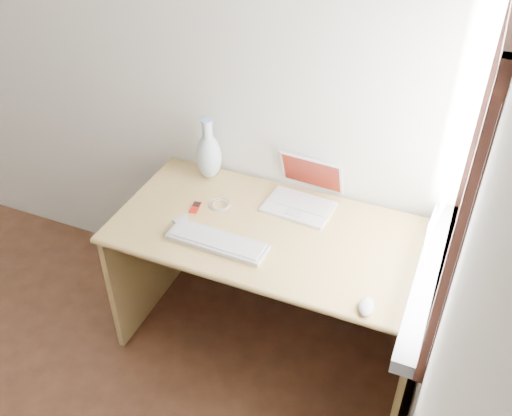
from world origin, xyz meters
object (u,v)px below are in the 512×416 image
at_px(desk, 278,254).
at_px(external_keyboard, 217,241).
at_px(laptop, 302,195).
at_px(vase, 209,155).

relative_size(desk, external_keyboard, 3.16).
distance_m(laptop, vase, 0.50).
distance_m(external_keyboard, vase, 0.52).
height_order(laptop, external_keyboard, laptop).
bearing_deg(laptop, external_keyboard, -116.34).
relative_size(desk, laptop, 4.40).
height_order(desk, vase, vase).
height_order(desk, laptop, laptop).
bearing_deg(external_keyboard, laptop, 61.36).
relative_size(external_keyboard, vase, 1.39).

